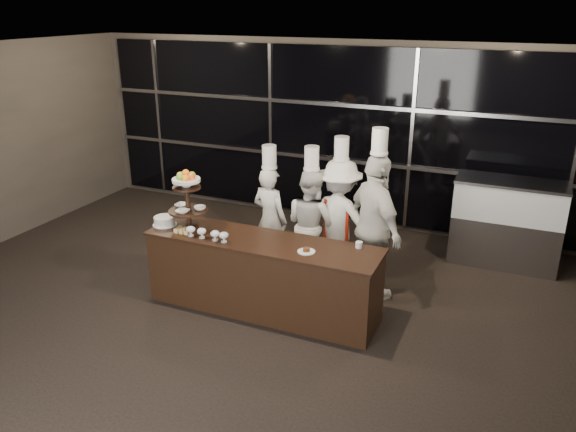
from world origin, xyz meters
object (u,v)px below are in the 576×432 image
at_px(chef_a, 270,217).
at_px(chef_c, 339,219).
at_px(buffet_counter, 263,275).
at_px(layer_cake, 165,221).
at_px(display_case, 507,219).
at_px(display_stand, 187,195).
at_px(chef_d, 375,227).
at_px(chef_b, 311,223).

distance_m(chef_a, chef_c, 0.95).
distance_m(buffet_counter, layer_cake, 1.42).
bearing_deg(display_case, layer_cake, -146.30).
relative_size(display_stand, chef_d, 0.34).
bearing_deg(chef_b, layer_cake, -143.41).
height_order(display_stand, display_case, display_stand).
height_order(display_stand, chef_c, chef_c).
relative_size(chef_b, chef_d, 0.84).
relative_size(layer_cake, chef_d, 0.14).
xyz_separation_m(chef_a, chef_c, (0.93, 0.20, 0.05)).
distance_m(layer_cake, display_case, 4.70).
xyz_separation_m(buffet_counter, display_case, (2.57, 2.55, 0.22)).
relative_size(buffet_counter, display_case, 1.92).
xyz_separation_m(display_stand, chef_d, (2.12, 0.85, -0.39)).
height_order(display_case, chef_d, chef_d).
distance_m(chef_c, chef_d, 0.72).
bearing_deg(display_stand, chef_a, 60.16).
height_order(buffet_counter, chef_a, chef_a).
bearing_deg(layer_cake, display_case, 33.70).
height_order(buffet_counter, display_stand, display_stand).
bearing_deg(chef_d, buffet_counter, -142.90).
height_order(chef_b, chef_d, chef_d).
distance_m(display_stand, chef_b, 1.70).
bearing_deg(chef_d, chef_b, 165.92).
xyz_separation_m(chef_c, chef_d, (0.59, -0.40, 0.12)).
bearing_deg(chef_a, display_stand, -119.84).
relative_size(display_stand, display_case, 0.50).
height_order(chef_b, chef_c, chef_c).
bearing_deg(chef_c, chef_b, -153.25).
bearing_deg(chef_b, display_case, 31.74).
relative_size(chef_b, chef_c, 0.94).
relative_size(layer_cake, chef_c, 0.15).
height_order(display_stand, chef_b, chef_b).
height_order(layer_cake, display_case, display_case).
distance_m(buffet_counter, display_stand, 1.33).
xyz_separation_m(chef_b, chef_c, (0.34, 0.17, 0.05)).
height_order(display_stand, layer_cake, display_stand).
bearing_deg(layer_cake, display_stand, 8.62).
distance_m(display_stand, display_case, 4.44).
distance_m(layer_cake, chef_d, 2.61).
bearing_deg(chef_c, chef_d, -34.35).
xyz_separation_m(layer_cake, chef_d, (2.45, 0.90, -0.02)).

